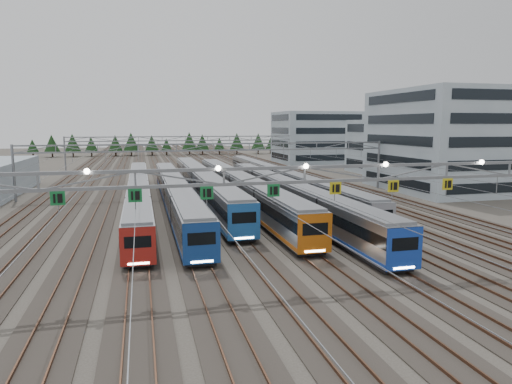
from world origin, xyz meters
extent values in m
plane|color=#47423A|center=(0.00, 0.00, 0.00)|extent=(400.00, 400.00, 0.00)
cube|color=#2D2823|center=(0.00, 100.00, 0.04)|extent=(54.00, 260.00, 0.08)
cube|color=brown|center=(-25.47, 100.00, 0.16)|extent=(0.08, 260.00, 0.16)
cube|color=brown|center=(25.47, 100.00, 0.16)|extent=(0.08, 260.00, 0.16)
cube|color=brown|center=(-0.72, 100.00, 0.16)|extent=(0.08, 260.00, 0.16)
cube|color=brown|center=(0.72, 100.00, 0.16)|extent=(0.08, 260.00, 0.16)
cube|color=black|center=(-11.25, 32.05, 0.40)|extent=(2.16, 55.47, 0.33)
cube|color=#A7A9AF|center=(-11.25, 32.05, 1.99)|extent=(2.54, 56.61, 2.86)
cube|color=black|center=(-11.25, 32.05, 2.33)|extent=(2.60, 56.32, 0.86)
cube|color=#A41F19|center=(-11.25, 32.05, 0.78)|extent=(2.59, 56.32, 0.32)
cube|color=slate|center=(-11.25, 32.05, 3.50)|extent=(2.29, 55.47, 0.23)
cube|color=#A41F19|center=(-11.25, 3.79, 1.99)|extent=(2.56, 0.12, 2.86)
cube|color=black|center=(-11.25, 3.76, 2.33)|extent=(1.90, 0.10, 0.86)
cube|color=white|center=(-11.25, 3.73, 0.74)|extent=(1.52, 0.06, 0.14)
cube|color=black|center=(-6.75, 28.96, 0.42)|extent=(2.33, 50.99, 0.35)
cube|color=#A7A9AF|center=(-6.75, 28.96, 2.12)|extent=(2.74, 52.03, 3.08)
cube|color=black|center=(-6.75, 28.96, 2.49)|extent=(2.80, 51.77, 0.93)
cube|color=navy|center=(-6.75, 28.96, 0.83)|extent=(2.79, 51.77, 0.34)
cube|color=slate|center=(-6.75, 28.96, 3.76)|extent=(2.46, 50.99, 0.24)
cube|color=navy|center=(-6.75, 2.99, 2.12)|extent=(2.76, 0.12, 3.08)
cube|color=black|center=(-6.75, 2.96, 2.49)|extent=(2.05, 0.10, 0.93)
cube|color=white|center=(-6.75, 2.93, 0.78)|extent=(1.64, 0.06, 0.15)
cube|color=black|center=(-2.25, 36.81, 0.43)|extent=(2.47, 54.68, 0.37)
cube|color=#A7A9AF|center=(-2.25, 36.81, 2.24)|extent=(2.91, 55.80, 3.27)
cube|color=black|center=(-2.25, 36.81, 2.63)|extent=(2.97, 55.52, 0.99)
cube|color=#2160B4|center=(-2.25, 36.81, 0.86)|extent=(2.96, 55.52, 0.36)
cube|color=slate|center=(-2.25, 36.81, 3.98)|extent=(2.62, 54.68, 0.26)
cube|color=#2160B4|center=(-2.25, 8.96, 2.24)|extent=(2.93, 0.12, 3.27)
cube|color=black|center=(-2.25, 8.93, 2.63)|extent=(2.18, 0.10, 0.99)
cube|color=white|center=(-2.25, 8.90, 0.81)|extent=(1.74, 0.06, 0.16)
cube|color=black|center=(2.25, 31.86, 0.42)|extent=(2.41, 55.61, 0.36)
cube|color=#A7A9AF|center=(2.25, 31.86, 2.19)|extent=(2.84, 56.75, 3.19)
cube|color=black|center=(2.25, 31.86, 2.57)|extent=(2.90, 56.46, 0.96)
cube|color=#D16312|center=(2.25, 31.86, 0.85)|extent=(2.89, 56.46, 0.35)
cube|color=slate|center=(2.25, 31.86, 3.89)|extent=(2.55, 55.61, 0.25)
cube|color=#D16312|center=(2.25, 3.54, 2.19)|extent=(2.86, 0.12, 3.19)
cube|color=black|center=(2.25, 3.51, 2.57)|extent=(2.13, 0.10, 0.96)
cube|color=white|center=(2.25, 3.48, 0.80)|extent=(1.70, 0.06, 0.15)
cube|color=black|center=(6.75, 24.21, 0.42)|extent=(2.32, 51.31, 0.35)
cube|color=#A7A9AF|center=(6.75, 24.21, 2.11)|extent=(2.72, 52.36, 3.06)
cube|color=black|center=(6.75, 24.21, 2.48)|extent=(2.78, 52.10, 0.92)
cube|color=#1A41B6|center=(6.75, 24.21, 0.82)|extent=(2.77, 52.10, 0.34)
cube|color=slate|center=(6.75, 24.21, 3.74)|extent=(2.45, 51.31, 0.24)
cube|color=#1A41B6|center=(6.75, -1.92, 2.11)|extent=(2.74, 0.12, 3.06)
cube|color=black|center=(6.75, -1.95, 2.48)|extent=(2.04, 0.10, 0.92)
cube|color=white|center=(6.75, -1.98, 0.78)|extent=(1.63, 0.06, 0.15)
cube|color=black|center=(11.25, 42.02, 0.40)|extent=(2.13, 65.18, 0.32)
cube|color=#A7A9AF|center=(11.25, 42.02, 1.96)|extent=(2.50, 66.51, 2.81)
cube|color=black|center=(11.25, 42.02, 2.30)|extent=(2.56, 66.17, 0.85)
cube|color=gray|center=(11.25, 42.02, 0.78)|extent=(2.55, 66.17, 0.31)
cube|color=slate|center=(11.25, 42.02, 3.46)|extent=(2.25, 65.18, 0.22)
cube|color=gray|center=(11.25, 8.82, 1.96)|extent=(2.52, 0.12, 2.81)
cube|color=black|center=(11.25, 8.79, 2.30)|extent=(1.88, 0.10, 0.85)
cube|color=white|center=(11.25, 8.76, 0.73)|extent=(1.50, 0.06, 0.13)
cube|color=gray|center=(0.00, 0.00, 7.80)|extent=(56.00, 0.22, 0.22)
cube|color=gray|center=(0.00, 0.00, 6.80)|extent=(56.00, 0.22, 0.22)
cube|color=#167235|center=(-15.75, -0.12, 6.30)|extent=(0.85, 0.06, 0.85)
cube|color=#167235|center=(-11.25, -0.12, 6.30)|extent=(0.85, 0.06, 0.85)
cube|color=#167235|center=(-6.75, -0.12, 6.30)|extent=(0.85, 0.06, 0.85)
cube|color=#167235|center=(-2.25, -0.12, 6.30)|extent=(0.85, 0.06, 0.85)
cube|color=gold|center=(2.25, -0.12, 6.30)|extent=(0.85, 0.06, 0.85)
cube|color=gold|center=(6.75, -0.12, 6.30)|extent=(0.85, 0.06, 0.85)
cube|color=gold|center=(11.25, -0.12, 6.30)|extent=(0.85, 0.06, 0.85)
cylinder|color=gray|center=(-28.00, 40.00, 4.00)|extent=(0.36, 0.36, 8.00)
cylinder|color=gray|center=(28.00, 40.00, 4.00)|extent=(0.36, 0.36, 8.00)
cube|color=gray|center=(0.00, 40.00, 7.80)|extent=(56.00, 0.22, 0.22)
cube|color=gray|center=(0.00, 40.00, 6.80)|extent=(56.00, 0.22, 0.22)
cylinder|color=gray|center=(-28.00, 85.00, 4.00)|extent=(0.36, 0.36, 8.00)
cylinder|color=gray|center=(28.00, 85.00, 4.00)|extent=(0.36, 0.36, 8.00)
cube|color=gray|center=(0.00, 85.00, 7.80)|extent=(56.00, 0.22, 0.22)
cube|color=gray|center=(0.00, 85.00, 6.80)|extent=(56.00, 0.22, 0.22)
cube|color=#95A8B2|center=(37.58, 35.76, 8.13)|extent=(18.00, 22.00, 16.26)
cube|color=#95A8B2|center=(42.69, 61.58, 5.88)|extent=(14.00, 16.00, 11.75)
cube|color=#95A8B2|center=(38.05, 93.47, 7.15)|extent=(22.00, 18.00, 14.29)
camera|label=1|loc=(-10.82, -29.21, 10.66)|focal=32.00mm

